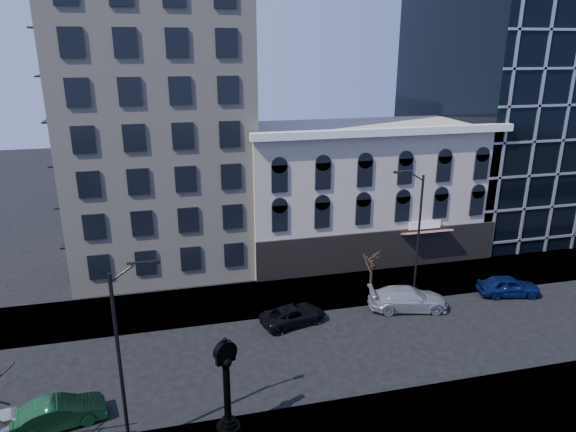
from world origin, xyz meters
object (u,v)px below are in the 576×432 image
object	(u,v)px
street_clock	(227,390)
car_near_a	(6,423)
car_near_b	(59,413)
street_lamp_near	(130,309)

from	to	relation	value
street_clock	car_near_a	world-z (taller)	street_clock
street_clock	car_near_b	world-z (taller)	street_clock
street_clock	car_near_b	distance (m)	8.99
street_clock	street_lamp_near	xyz separation A→B (m)	(-4.14, 0.15, 4.96)
street_lamp_near	car_near_a	xyz separation A→B (m)	(-6.76, 2.39, -6.84)
street_lamp_near	car_near_a	bearing A→B (deg)	148.48
car_near_a	car_near_b	xyz separation A→B (m)	(2.49, 0.09, 0.06)
street_lamp_near	car_near_b	size ratio (longest dim) A/B	2.16
street_clock	street_lamp_near	size ratio (longest dim) A/B	0.55
street_lamp_near	car_near_b	world-z (taller)	street_lamp_near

